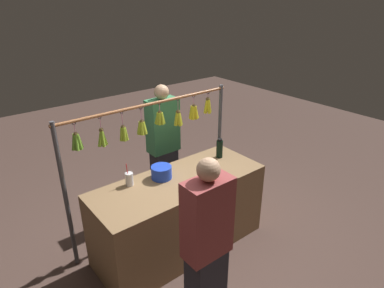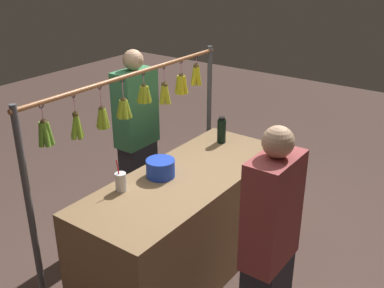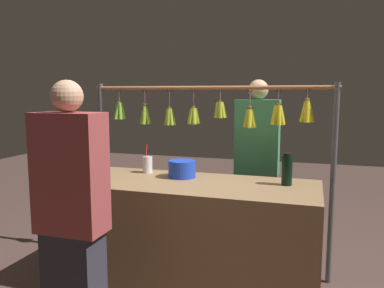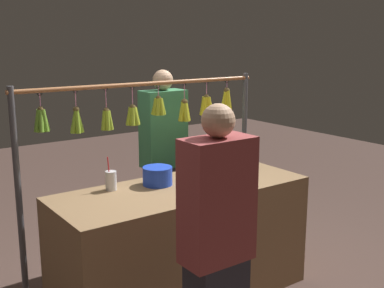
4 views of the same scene
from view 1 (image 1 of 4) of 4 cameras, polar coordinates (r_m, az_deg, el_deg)
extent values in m
plane|color=#4F3A32|center=(4.00, -2.03, -16.74)|extent=(12.00, 12.00, 0.00)
cube|color=olive|center=(3.74, -2.13, -11.76)|extent=(1.86, 0.73, 0.86)
cylinder|color=#4C4C51|center=(4.43, 4.62, -0.12)|extent=(0.04, 0.04, 1.60)
cylinder|color=#4C4C51|center=(3.52, -20.60, -8.72)|extent=(0.04, 0.04, 1.60)
cylinder|color=#9E6038|center=(3.58, -7.02, 6.77)|extent=(2.09, 0.03, 0.03)
torus|color=black|center=(4.04, 2.73, 8.71)|extent=(0.04, 0.02, 0.04)
cylinder|color=pink|center=(4.05, 2.72, 8.13)|extent=(0.01, 0.01, 0.08)
sphere|color=brown|center=(4.06, 2.71, 7.58)|extent=(0.05, 0.05, 0.05)
cylinder|color=gold|center=(4.08, 2.45, 6.40)|extent=(0.07, 0.04, 0.18)
cylinder|color=gold|center=(4.08, 2.87, 6.37)|extent=(0.04, 0.07, 0.17)
cylinder|color=gold|center=(4.10, 2.90, 6.50)|extent=(0.07, 0.04, 0.17)
cylinder|color=gold|center=(4.10, 2.49, 6.51)|extent=(0.04, 0.07, 0.17)
torus|color=black|center=(3.90, 0.29, 8.18)|extent=(0.04, 0.01, 0.04)
cylinder|color=pink|center=(3.92, 0.29, 7.30)|extent=(0.01, 0.01, 0.12)
sphere|color=brown|center=(3.94, 0.28, 6.46)|extent=(0.05, 0.05, 0.05)
cylinder|color=gold|center=(3.95, -0.06, 5.30)|extent=(0.06, 0.04, 0.16)
cylinder|color=gold|center=(3.94, 0.23, 5.25)|extent=(0.06, 0.06, 0.16)
cylinder|color=gold|center=(3.95, 0.65, 5.31)|extent=(0.04, 0.05, 0.16)
cylinder|color=gold|center=(3.97, 0.71, 5.42)|extent=(0.06, 0.05, 0.16)
cylinder|color=gold|center=(3.99, 0.48, 5.52)|extent=(0.07, 0.05, 0.16)
cylinder|color=gold|center=(3.99, 0.06, 5.51)|extent=(0.04, 0.07, 0.16)
cylinder|color=gold|center=(3.97, -0.15, 5.42)|extent=(0.05, 0.05, 0.16)
torus|color=black|center=(3.77, -2.41, 7.57)|extent=(0.04, 0.01, 0.04)
cylinder|color=pink|center=(3.79, -2.39, 6.48)|extent=(0.01, 0.01, 0.15)
sphere|color=brown|center=(3.82, -2.37, 5.44)|extent=(0.05, 0.05, 0.05)
cylinder|color=gold|center=(3.83, -2.62, 4.26)|extent=(0.07, 0.05, 0.16)
cylinder|color=gold|center=(3.83, -2.16, 4.24)|extent=(0.04, 0.07, 0.16)
cylinder|color=gold|center=(3.85, -2.10, 4.39)|extent=(0.07, 0.04, 0.16)
cylinder|color=gold|center=(3.86, -2.50, 4.41)|extent=(0.05, 0.07, 0.16)
torus|color=black|center=(3.64, -5.56, 6.84)|extent=(0.04, 0.01, 0.04)
cylinder|color=pink|center=(3.65, -5.53, 6.07)|extent=(0.01, 0.01, 0.10)
sphere|color=brown|center=(3.67, -5.50, 5.34)|extent=(0.04, 0.04, 0.04)
cylinder|color=#A2B326|center=(3.68, -5.86, 4.29)|extent=(0.05, 0.04, 0.14)
cylinder|color=#A2B326|center=(3.66, -5.52, 4.22)|extent=(0.05, 0.05, 0.14)
cylinder|color=#A2B326|center=(3.67, -5.12, 4.28)|extent=(0.04, 0.05, 0.14)
cylinder|color=#A2B326|center=(3.69, -5.01, 4.39)|extent=(0.06, 0.05, 0.14)
cylinder|color=#A2B326|center=(3.71, -5.20, 4.51)|extent=(0.06, 0.04, 0.14)
cylinder|color=#A2B326|center=(3.72, -5.58, 4.51)|extent=(0.04, 0.07, 0.14)
cylinder|color=#A2B326|center=(3.70, -5.90, 4.38)|extent=(0.06, 0.06, 0.14)
torus|color=black|center=(3.52, -8.70, 6.08)|extent=(0.04, 0.01, 0.04)
cylinder|color=pink|center=(3.55, -8.62, 4.89)|extent=(0.01, 0.01, 0.15)
sphere|color=brown|center=(3.57, -8.54, 3.74)|extent=(0.05, 0.05, 0.05)
cylinder|color=#9AB127|center=(3.59, -8.87, 2.63)|extent=(0.06, 0.04, 0.14)
cylinder|color=#9AB127|center=(3.57, -8.48, 2.56)|extent=(0.06, 0.06, 0.14)
cylinder|color=#9AB127|center=(3.58, -8.12, 2.65)|extent=(0.05, 0.07, 0.14)
cylinder|color=#9AB127|center=(3.61, -8.08, 2.82)|extent=(0.06, 0.04, 0.14)
cylinder|color=#9AB127|center=(3.62, -8.46, 2.89)|extent=(0.06, 0.06, 0.14)
cylinder|color=#9AB127|center=(3.61, -8.87, 2.78)|extent=(0.06, 0.06, 0.14)
torus|color=black|center=(3.42, -11.85, 5.31)|extent=(0.04, 0.02, 0.04)
cylinder|color=pink|center=(3.45, -11.74, 4.04)|extent=(0.01, 0.01, 0.16)
sphere|color=brown|center=(3.48, -11.63, 2.82)|extent=(0.05, 0.05, 0.05)
cylinder|color=#8FAD28|center=(3.49, -11.82, 1.63)|extent=(0.06, 0.04, 0.15)
cylinder|color=#8FAD28|center=(3.49, -11.44, 1.61)|extent=(0.04, 0.05, 0.15)
cylinder|color=#8FAD28|center=(3.50, -11.18, 1.74)|extent=(0.05, 0.05, 0.15)
cylinder|color=#8FAD28|center=(3.52, -11.39, 1.86)|extent=(0.06, 0.05, 0.15)
cylinder|color=#8FAD28|center=(3.52, -11.75, 1.82)|extent=(0.04, 0.07, 0.15)
torus|color=black|center=(3.33, -15.38, 4.41)|extent=(0.04, 0.01, 0.04)
cylinder|color=pink|center=(3.36, -15.26, 3.35)|extent=(0.01, 0.01, 0.13)
sphere|color=brown|center=(3.38, -15.14, 2.32)|extent=(0.04, 0.04, 0.04)
cylinder|color=#7EA82A|center=(3.40, -15.23, 0.92)|extent=(0.07, 0.04, 0.17)
cylinder|color=#7EA82A|center=(3.39, -14.90, 0.91)|extent=(0.04, 0.06, 0.17)
cylinder|color=#7EA82A|center=(3.42, -14.73, 1.08)|extent=(0.07, 0.04, 0.17)
cylinder|color=#7EA82A|center=(3.42, -15.13, 1.08)|extent=(0.04, 0.08, 0.17)
torus|color=black|center=(3.25, -19.40, 3.38)|extent=(0.04, 0.01, 0.04)
cylinder|color=pink|center=(3.27, -19.26, 2.45)|extent=(0.01, 0.01, 0.11)
sphere|color=brown|center=(3.29, -19.13, 1.57)|extent=(0.04, 0.04, 0.04)
cylinder|color=#68A02D|center=(3.31, -19.35, 0.25)|extent=(0.06, 0.04, 0.16)
cylinder|color=#68A02D|center=(3.29, -18.97, 0.20)|extent=(0.05, 0.07, 0.16)
cylinder|color=#68A02D|center=(3.30, -18.58, 0.33)|extent=(0.05, 0.05, 0.16)
cylinder|color=#68A02D|center=(3.33, -18.56, 0.49)|extent=(0.06, 0.04, 0.16)
cylinder|color=#68A02D|center=(3.34, -18.92, 0.54)|extent=(0.05, 0.07, 0.16)
cylinder|color=#68A02D|center=(3.34, -19.26, 0.45)|extent=(0.04, 0.05, 0.16)
cylinder|color=black|center=(3.93, 4.68, -0.85)|extent=(0.08, 0.08, 0.21)
cylinder|color=black|center=(3.88, 4.74, 0.71)|extent=(0.05, 0.05, 0.02)
cylinder|color=blue|center=(3.51, -5.20, -4.78)|extent=(0.21, 0.21, 0.13)
cylinder|color=silver|center=(3.43, -10.58, -5.86)|extent=(0.08, 0.08, 0.14)
cylinder|color=red|center=(3.40, -10.82, -5.18)|extent=(0.01, 0.04, 0.24)
cube|color=#2D2D38|center=(4.51, -4.64, -5.57)|extent=(0.31, 0.21, 0.78)
cube|color=#3F8C59|center=(4.19, -4.98, 3.11)|extent=(0.39, 0.21, 0.68)
sphere|color=tan|center=(4.06, -5.20, 8.77)|extent=(0.18, 0.18, 0.18)
cube|color=#2D2D38|center=(3.05, 2.35, -23.20)|extent=(0.30, 0.20, 0.76)
cube|color=#993F3F|center=(2.58, 2.62, -12.52)|extent=(0.38, 0.20, 0.66)
sphere|color=tan|center=(2.35, 2.81, -4.36)|extent=(0.17, 0.17, 0.17)
camera|label=2|loc=(0.91, -80.53, -9.06)|focal=42.87mm
camera|label=3|loc=(2.87, 50.99, -8.20)|focal=36.29mm
camera|label=4|loc=(0.81, 98.37, -82.25)|focal=45.88mm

